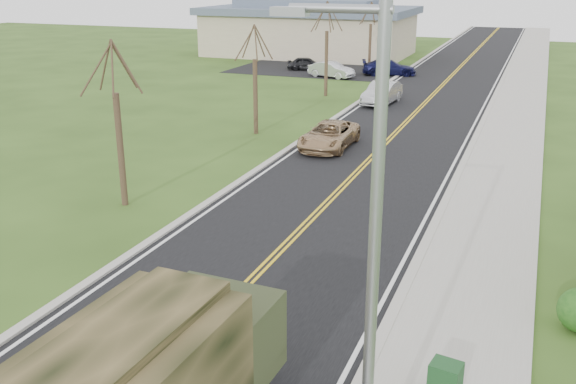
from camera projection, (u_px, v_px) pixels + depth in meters
The scene contains 16 objects.
road at pixel (439, 88), 48.01m from camera, with size 8.00×120.00×0.01m, color black.
curb_right at pixel (497, 91), 46.56m from camera, with size 0.30×120.00×0.12m, color #9E998E.
sidewalk_right at pixel (523, 93), 45.96m from camera, with size 3.20×120.00×0.10m, color #9E998E.
curb_left at pixel (385, 84), 49.43m from camera, with size 0.30×120.00×0.10m, color #9E998E.
street_light at pixel (367, 252), 9.22m from camera, with size 1.65×0.22×8.00m.
bare_tree_a at pixel (119, 136), 23.16m from camera, with size 1.93×2.26×6.08m.
bare_tree_b at pixel (255, 88), 33.78m from camera, with size 1.83×2.14×5.73m.
bare_tree_c at pixel (326, 56), 44.25m from camera, with size 2.04×2.39×6.42m.
bare_tree_d at pixel (370, 42), 54.88m from camera, with size 1.88×2.20×5.91m.
commercial_building at pixel (310, 28), 66.72m from camera, with size 25.50×21.50×5.65m.
suv_champagne at pixel (329, 135), 31.54m from camera, with size 2.13×4.61×1.28m, color #A3835C.
sedan_silver at pixel (382, 93), 42.05m from camera, with size 1.53×4.39×1.45m, color #B8B9BD.
utility_box_near at pixel (445, 381), 12.83m from camera, with size 0.60×0.50×0.80m, color #17411C.
lot_car_dark at pixel (307, 64), 56.67m from camera, with size 1.38×3.43×1.17m, color black.
lot_car_silver at pixel (331, 70), 52.72m from camera, with size 1.37×3.92×1.29m, color silver.
lot_car_navy at pixel (389, 68), 53.83m from camera, with size 1.83×4.51×1.31m, color #0E0F36.
Camera 1 is at (6.92, -8.77, 8.25)m, focal length 40.00 mm.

